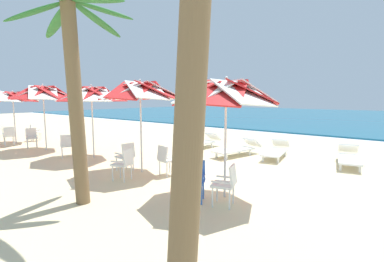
{
  "coord_description": "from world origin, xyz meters",
  "views": [
    {
      "loc": [
        3.72,
        -7.54,
        2.23
      ],
      "look_at": [
        -2.67,
        0.27,
        1.0
      ],
      "focal_mm": 26.15,
      "sensor_mm": 36.0,
      "label": 1
    }
  ],
  "objects_px": {
    "sun_lounger_0": "(349,157)",
    "plastic_chair_5": "(67,144)",
    "plastic_chair_0": "(227,182)",
    "plastic_chair_8": "(34,131)",
    "beach_umbrella_1": "(140,92)",
    "plastic_chair_3": "(166,158)",
    "plastic_chair_1": "(195,178)",
    "plastic_chair_6": "(32,137)",
    "beach_umbrella_2": "(91,95)",
    "beach_umbrella_4": "(13,97)",
    "sun_lounger_1": "(276,150)",
    "beach_umbrella_3": "(43,93)",
    "plastic_chair_4": "(126,155)",
    "beach_umbrella_0": "(226,94)",
    "plastic_chair_7": "(9,135)",
    "sun_lounger_3": "(201,142)",
    "sun_lounger_2": "(237,149)",
    "palm_tree_3": "(75,74)",
    "plastic_chair_2": "(124,162)"
  },
  "relations": [
    {
      "from": "beach_umbrella_3",
      "to": "plastic_chair_6",
      "type": "relative_size",
      "value": 3.21
    },
    {
      "from": "beach_umbrella_4",
      "to": "plastic_chair_8",
      "type": "xyz_separation_m",
      "value": [
        -0.06,
        0.88,
        -1.72
      ]
    },
    {
      "from": "palm_tree_3",
      "to": "sun_lounger_3",
      "type": "bearing_deg",
      "value": 106.02
    },
    {
      "from": "sun_lounger_0",
      "to": "plastic_chair_5",
      "type": "bearing_deg",
      "value": -147.68
    },
    {
      "from": "plastic_chair_2",
      "to": "palm_tree_3",
      "type": "distance_m",
      "value": 2.78
    },
    {
      "from": "beach_umbrella_3",
      "to": "plastic_chair_4",
      "type": "bearing_deg",
      "value": 0.18
    },
    {
      "from": "plastic_chair_4",
      "to": "plastic_chair_8",
      "type": "distance_m",
      "value": 8.42
    },
    {
      "from": "beach_umbrella_1",
      "to": "sun_lounger_3",
      "type": "xyz_separation_m",
      "value": [
        -0.98,
        4.19,
        -2.1
      ]
    },
    {
      "from": "plastic_chair_3",
      "to": "beach_umbrella_2",
      "type": "relative_size",
      "value": 0.32
    },
    {
      "from": "beach_umbrella_3",
      "to": "sun_lounger_2",
      "type": "bearing_deg",
      "value": 30.72
    },
    {
      "from": "beach_umbrella_0",
      "to": "sun_lounger_0",
      "type": "relative_size",
      "value": 1.2
    },
    {
      "from": "beach_umbrella_1",
      "to": "plastic_chair_2",
      "type": "relative_size",
      "value": 3.17
    },
    {
      "from": "beach_umbrella_4",
      "to": "plastic_chair_7",
      "type": "distance_m",
      "value": 1.84
    },
    {
      "from": "beach_umbrella_1",
      "to": "sun_lounger_3",
      "type": "bearing_deg",
      "value": 103.23
    },
    {
      "from": "beach_umbrella_3",
      "to": "palm_tree_3",
      "type": "relative_size",
      "value": 0.67
    },
    {
      "from": "plastic_chair_1",
      "to": "beach_umbrella_4",
      "type": "relative_size",
      "value": 0.34
    },
    {
      "from": "beach_umbrella_4",
      "to": "sun_lounger_1",
      "type": "height_order",
      "value": "beach_umbrella_4"
    },
    {
      "from": "beach_umbrella_1",
      "to": "beach_umbrella_4",
      "type": "xyz_separation_m",
      "value": [
        -8.78,
        -0.39,
        -0.17
      ]
    },
    {
      "from": "beach_umbrella_3",
      "to": "sun_lounger_0",
      "type": "xyz_separation_m",
      "value": [
        10.45,
        5.07,
        -2.1
      ]
    },
    {
      "from": "plastic_chair_1",
      "to": "plastic_chair_3",
      "type": "distance_m",
      "value": 2.07
    },
    {
      "from": "beach_umbrella_1",
      "to": "beach_umbrella_0",
      "type": "bearing_deg",
      "value": -3.7
    },
    {
      "from": "plastic_chair_0",
      "to": "plastic_chair_8",
      "type": "distance_m",
      "value": 12.25
    },
    {
      "from": "plastic_chair_8",
      "to": "sun_lounger_0",
      "type": "height_order",
      "value": "plastic_chair_8"
    },
    {
      "from": "beach_umbrella_3",
      "to": "sun_lounger_3",
      "type": "distance_m",
      "value": 6.89
    },
    {
      "from": "plastic_chair_4",
      "to": "sun_lounger_1",
      "type": "relative_size",
      "value": 0.39
    },
    {
      "from": "plastic_chair_6",
      "to": "plastic_chair_4",
      "type": "bearing_deg",
      "value": 1.7
    },
    {
      "from": "plastic_chair_5",
      "to": "palm_tree_3",
      "type": "height_order",
      "value": "palm_tree_3"
    },
    {
      "from": "sun_lounger_3",
      "to": "plastic_chair_7",
      "type": "bearing_deg",
      "value": -145.55
    },
    {
      "from": "plastic_chair_6",
      "to": "sun_lounger_1",
      "type": "relative_size",
      "value": 0.39
    },
    {
      "from": "plastic_chair_4",
      "to": "beach_umbrella_4",
      "type": "height_order",
      "value": "beach_umbrella_4"
    },
    {
      "from": "beach_umbrella_1",
      "to": "plastic_chair_3",
      "type": "distance_m",
      "value": 2.07
    },
    {
      "from": "beach_umbrella_4",
      "to": "sun_lounger_1",
      "type": "relative_size",
      "value": 1.15
    },
    {
      "from": "plastic_chair_1",
      "to": "plastic_chair_6",
      "type": "xyz_separation_m",
      "value": [
        -9.49,
        0.37,
        0.0
      ]
    },
    {
      "from": "plastic_chair_5",
      "to": "plastic_chair_6",
      "type": "height_order",
      "value": "same"
    },
    {
      "from": "sun_lounger_0",
      "to": "plastic_chair_3",
      "type": "bearing_deg",
      "value": -129.37
    },
    {
      "from": "plastic_chair_0",
      "to": "beach_umbrella_0",
      "type": "bearing_deg",
      "value": 126.22
    },
    {
      "from": "sun_lounger_3",
      "to": "plastic_chair_0",
      "type": "bearing_deg",
      "value": -47.95
    },
    {
      "from": "beach_umbrella_1",
      "to": "plastic_chair_7",
      "type": "distance_m",
      "value": 8.55
    },
    {
      "from": "plastic_chair_1",
      "to": "sun_lounger_2",
      "type": "relative_size",
      "value": 0.39
    },
    {
      "from": "plastic_chair_6",
      "to": "sun_lounger_1",
      "type": "bearing_deg",
      "value": 27.87
    },
    {
      "from": "plastic_chair_2",
      "to": "plastic_chair_4",
      "type": "relative_size",
      "value": 1.0
    },
    {
      "from": "sun_lounger_1",
      "to": "plastic_chair_6",
      "type": "bearing_deg",
      "value": -152.13
    },
    {
      "from": "beach_umbrella_0",
      "to": "plastic_chair_3",
      "type": "distance_m",
      "value": 2.88
    },
    {
      "from": "sun_lounger_1",
      "to": "sun_lounger_2",
      "type": "xyz_separation_m",
      "value": [
        -1.28,
        -0.59,
        0.0
      ]
    },
    {
      "from": "sun_lounger_1",
      "to": "plastic_chair_7",
      "type": "bearing_deg",
      "value": -153.65
    },
    {
      "from": "plastic_chair_1",
      "to": "beach_umbrella_2",
      "type": "bearing_deg",
      "value": 169.93
    },
    {
      "from": "plastic_chair_4",
      "to": "beach_umbrella_4",
      "type": "distance_m",
      "value": 8.51
    },
    {
      "from": "sun_lounger_2",
      "to": "sun_lounger_3",
      "type": "height_order",
      "value": "same"
    },
    {
      "from": "plastic_chair_3",
      "to": "sun_lounger_3",
      "type": "distance_m",
      "value": 4.39
    },
    {
      "from": "beach_umbrella_0",
      "to": "sun_lounger_0",
      "type": "distance_m",
      "value": 5.64
    }
  ]
}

